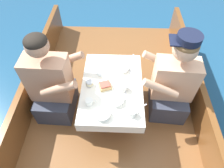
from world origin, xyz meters
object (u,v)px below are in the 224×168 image
object	(u,v)px
person_starboard	(172,84)
coffee_cup_starboard	(123,87)
coffee_cup_port	(132,113)
coffee_cup_center	(89,102)
sandwich	(105,86)
tin_can	(90,83)
person_port	(52,85)

from	to	relation	value
person_starboard	coffee_cup_starboard	world-z (taller)	person_starboard
coffee_cup_port	coffee_cup_center	world-z (taller)	coffee_cup_port
sandwich	tin_can	bearing A→B (deg)	169.75
person_port	person_starboard	world-z (taller)	person_port
person_port	coffee_cup_center	bearing A→B (deg)	-28.16
coffee_cup_center	coffee_cup_starboard	bearing A→B (deg)	29.91
coffee_cup_port	coffee_cup_center	bearing A→B (deg)	164.64
person_starboard	tin_can	xyz separation A→B (m)	(-0.80, -0.08, 0.07)
person_starboard	sandwich	xyz separation A→B (m)	(-0.65, -0.11, 0.07)
person_port	sandwich	distance (m)	0.53
person_port	tin_can	size ratio (longest dim) A/B	14.65
coffee_cup_port	coffee_cup_center	distance (m)	0.38
sandwich	coffee_cup_starboard	world-z (taller)	coffee_cup_starboard
person_starboard	coffee_cup_starboard	xyz separation A→B (m)	(-0.48, -0.12, 0.07)
coffee_cup_center	tin_can	xyz separation A→B (m)	(-0.02, 0.21, 0.00)
tin_can	coffee_cup_starboard	bearing A→B (deg)	-6.88
coffee_cup_port	person_port	bearing A→B (deg)	156.61
person_starboard	tin_can	bearing A→B (deg)	9.69
person_starboard	coffee_cup_port	xyz separation A→B (m)	(-0.41, -0.39, 0.07)
sandwich	coffee_cup_starboard	bearing A→B (deg)	-3.96
sandwich	coffee_cup_starboard	size ratio (longest dim) A/B	1.28
coffee_cup_port	coffee_cup_center	xyz separation A→B (m)	(-0.37, 0.10, -0.00)
coffee_cup_port	tin_can	size ratio (longest dim) A/B	1.43
person_port	coffee_cup_starboard	world-z (taller)	person_port
person_starboard	tin_can	size ratio (longest dim) A/B	14.58
sandwich	tin_can	size ratio (longest dim) A/B	2.03
person_starboard	coffee_cup_starboard	distance (m)	0.50
person_starboard	coffee_cup_port	world-z (taller)	person_starboard
person_starboard	coffee_cup_starboard	bearing A→B (deg)	17.79
coffee_cup_port	tin_can	xyz separation A→B (m)	(-0.39, 0.31, -0.00)
sandwich	coffee_cup_port	distance (m)	0.37
person_port	person_starboard	xyz separation A→B (m)	(1.17, 0.06, 0.01)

